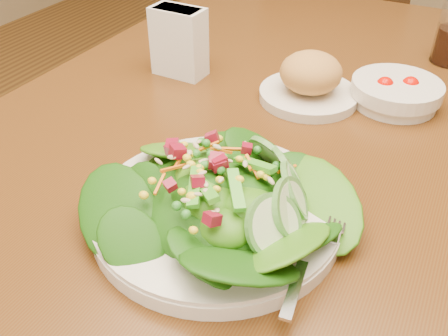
{
  "coord_description": "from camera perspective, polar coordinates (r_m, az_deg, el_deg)",
  "views": [
    {
      "loc": [
        0.27,
        -0.68,
        1.17
      ],
      "look_at": [
        0.04,
        -0.25,
        0.82
      ],
      "focal_mm": 40.0,
      "sensor_mm": 36.0,
      "label": 1
    }
  ],
  "objects": [
    {
      "name": "bread_plate",
      "position": [
        0.88,
        9.79,
        9.75
      ],
      "size": [
        0.17,
        0.17,
        0.09
      ],
      "color": "silver",
      "rests_on": "dining_table"
    },
    {
      "name": "napkin_holder",
      "position": [
        0.96,
        -5.17,
        14.34
      ],
      "size": [
        0.1,
        0.06,
        0.13
      ],
      "rotation": [
        0.0,
        0.0,
        -0.03
      ],
      "color": "white",
      "rests_on": "dining_table"
    },
    {
      "name": "dining_table",
      "position": [
        0.9,
        4.89,
        0.41
      ],
      "size": [
        0.9,
        1.4,
        0.75
      ],
      "color": "#4F3013",
      "rests_on": "ground_plane"
    },
    {
      "name": "tomato_bowl",
      "position": [
        0.91,
        19.03,
        8.16
      ],
      "size": [
        0.15,
        0.15,
        0.05
      ],
      "color": "silver",
      "rests_on": "dining_table"
    },
    {
      "name": "salad_plate",
      "position": [
        0.6,
        0.01,
        -3.82
      ],
      "size": [
        0.31,
        0.31,
        0.09
      ],
      "rotation": [
        0.0,
        0.0,
        -0.39
      ],
      "color": "silver",
      "rests_on": "dining_table"
    },
    {
      "name": "chair_far",
      "position": [
        1.79,
        12.25,
        14.29
      ],
      "size": [
        0.53,
        0.53,
        0.99
      ],
      "rotation": [
        0.0,
        0.0,
        3.3
      ],
      "color": "#331E0D",
      "rests_on": "ground_plane"
    }
  ]
}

